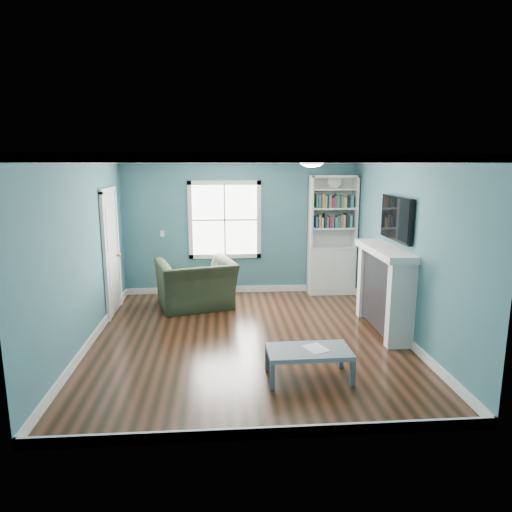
{
  "coord_description": "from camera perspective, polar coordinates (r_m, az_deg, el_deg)",
  "views": [
    {
      "loc": [
        -0.38,
        -6.29,
        2.51
      ],
      "look_at": [
        0.14,
        0.4,
        1.15
      ],
      "focal_mm": 32.0,
      "sensor_mm": 36.0,
      "label": 1
    }
  ],
  "objects": [
    {
      "name": "room_walls",
      "position": [
        6.37,
        -1.01,
        3.04
      ],
      "size": [
        5.0,
        5.0,
        5.0
      ],
      "color": "#396972",
      "rests_on": "ground"
    },
    {
      "name": "tv",
      "position": [
        7.02,
        17.16,
        4.51
      ],
      "size": [
        0.06,
        1.1,
        0.65
      ],
      "primitive_type": "cube",
      "color": "black",
      "rests_on": "fireplace"
    },
    {
      "name": "paper_sheet",
      "position": [
        5.57,
        7.47,
        -11.36
      ],
      "size": [
        0.32,
        0.36,
        0.0
      ],
      "primitive_type": "cube",
      "rotation": [
        0.0,
        0.0,
        0.39
      ],
      "color": "white",
      "rests_on": "coffee_table"
    },
    {
      "name": "recliner",
      "position": [
        8.14,
        -7.54,
        -2.5
      ],
      "size": [
        1.47,
        1.16,
        1.13
      ],
      "primitive_type": "imported",
      "rotation": [
        0.0,
        0.0,
        -2.87
      ],
      "color": "black",
      "rests_on": "ground"
    },
    {
      "name": "window",
      "position": [
        8.84,
        -3.93,
        4.52
      ],
      "size": [
        1.4,
        0.06,
        1.5
      ],
      "color": "white",
      "rests_on": "room_walls"
    },
    {
      "name": "fireplace",
      "position": [
        7.19,
        15.75,
        -4.13
      ],
      "size": [
        0.44,
        1.58,
        1.3
      ],
      "color": "black",
      "rests_on": "ground"
    },
    {
      "name": "trim",
      "position": [
        6.43,
        -1.0,
        -0.0
      ],
      "size": [
        4.5,
        5.0,
        2.6
      ],
      "color": "white",
      "rests_on": "ground"
    },
    {
      "name": "light_switch",
      "position": [
        8.94,
        -11.63,
        2.77
      ],
      "size": [
        0.08,
        0.01,
        0.12
      ],
      "primitive_type": "cube",
      "color": "white",
      "rests_on": "room_walls"
    },
    {
      "name": "bookshelf",
      "position": [
        8.99,
        9.44,
        1.12
      ],
      "size": [
        0.9,
        0.35,
        2.31
      ],
      "color": "silver",
      "rests_on": "ground"
    },
    {
      "name": "floor",
      "position": [
        6.78,
        -0.97,
        -10.3
      ],
      "size": [
        5.0,
        5.0,
        0.0
      ],
      "primitive_type": "plane",
      "color": "black",
      "rests_on": "ground"
    },
    {
      "name": "ceiling_fixture",
      "position": [
        6.51,
        7.0,
        11.69
      ],
      "size": [
        0.38,
        0.38,
        0.15
      ],
      "color": "white",
      "rests_on": "room_walls"
    },
    {
      "name": "coffee_table",
      "position": [
        5.56,
        6.62,
        -11.96
      ],
      "size": [
        0.99,
        0.55,
        0.36
      ],
      "rotation": [
        0.0,
        0.0,
        0.02
      ],
      "color": "#454E53",
      "rests_on": "ground"
    },
    {
      "name": "door",
      "position": [
        8.04,
        -17.65,
        0.59
      ],
      "size": [
        0.12,
        0.98,
        2.17
      ],
      "color": "silver",
      "rests_on": "ground"
    }
  ]
}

